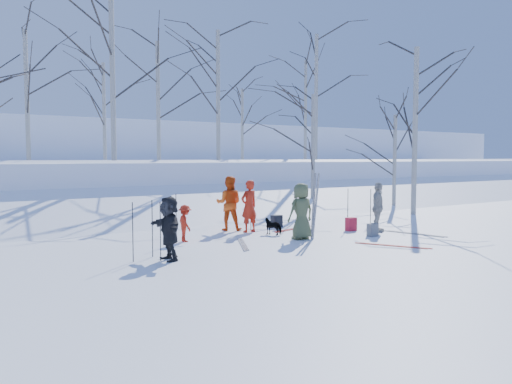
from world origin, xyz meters
TOP-DOWN VIEW (x-y plane):
  - ground at (0.00, 0.00)m, footprint 120.00×120.00m
  - snow_ramp at (0.00, 7.00)m, footprint 70.00×9.49m
  - snow_plateau at (0.00, 17.00)m, footprint 70.00×18.00m
  - far_hill at (0.00, 38.00)m, footprint 90.00×30.00m
  - skier_olive_center at (0.67, 0.16)m, footprint 0.81×0.55m
  - skier_red_north at (0.15, 2.13)m, footprint 0.63×0.46m
  - skier_redor_behind at (-0.19, 2.79)m, footprint 1.07×1.03m
  - skier_red_seated at (-2.28, 1.60)m, footprint 0.45×0.70m
  - skier_cream_east at (3.55, -0.02)m, footprint 0.97×0.80m
  - skier_grey_west at (-3.64, -0.50)m, footprint 0.47×1.37m
  - dog at (0.51, 1.32)m, footprint 0.54×0.66m
  - upright_ski_left at (0.93, -0.07)m, footprint 0.08×0.16m
  - upright_ski_right at (0.98, -0.10)m, footprint 0.12×0.23m
  - ski_pair_a at (4.18, -0.96)m, footprint 1.13×2.00m
  - ski_pair_b at (2.03, -2.00)m, footprint 1.83×2.07m
  - ski_pair_c at (-1.18, 0.32)m, footprint 1.69×2.06m
  - ski_pair_d at (1.68, 1.88)m, footprint 1.32×2.02m
  - ski_pole_a at (0.37, 2.38)m, footprint 0.02×0.02m
  - ski_pole_b at (-4.39, -0.22)m, footprint 0.02×0.02m
  - ski_pole_c at (-3.82, 0.07)m, footprint 0.02×0.02m
  - ski_pole_d at (3.41, 0.15)m, footprint 0.02×0.02m
  - ski_pole_e at (3.07, 0.82)m, footprint 0.02×0.02m
  - ski_pole_f at (-3.83, -0.47)m, footprint 0.02×0.02m
  - ski_pole_g at (-2.56, 1.55)m, footprint 0.02×0.02m
  - backpack_red at (3.03, 0.62)m, footprint 0.32×0.22m
  - backpack_grey at (2.77, -0.57)m, footprint 0.30×0.20m
  - backpack_dark at (1.50, 2.56)m, footprint 0.34×0.24m
  - birch_plateau_a at (6.57, 13.10)m, footprint 3.37×3.37m
  - birch_plateau_b at (0.93, 11.45)m, footprint 4.49×4.49m
  - birch_plateau_c at (-0.39, 15.72)m, footprint 4.17×4.17m
  - birch_plateau_d at (-1.73, 9.73)m, footprint 5.65×5.65m
  - birch_plateau_g at (12.35, 14.70)m, footprint 5.05×5.05m
  - birch_plateau_h at (9.85, 10.62)m, footprint 5.42×5.42m
  - birch_plateau_j at (-4.63, 12.33)m, footprint 4.46×4.46m
  - birch_plateau_k at (3.55, 10.35)m, footprint 4.94×4.94m
  - birch_edge_b at (8.36, 2.57)m, footprint 5.32×5.32m
  - birch_edge_c at (9.50, 4.62)m, footprint 3.57×3.57m
  - birch_edge_e at (5.78, 5.89)m, footprint 4.13×4.13m

SIDE VIEW (x-z plane):
  - ground at x=0.00m, z-range 0.00..0.00m
  - ski_pair_a at x=4.18m, z-range 0.00..0.02m
  - ski_pair_b at x=2.03m, z-range 0.00..0.02m
  - ski_pair_c at x=-1.18m, z-range 0.00..0.02m
  - ski_pair_d at x=1.68m, z-range 0.00..0.02m
  - snow_ramp at x=0.00m, z-range -1.91..2.21m
  - backpack_grey at x=2.77m, z-range 0.00..0.38m
  - backpack_dark at x=1.50m, z-range 0.00..0.40m
  - backpack_red at x=3.03m, z-range 0.00..0.42m
  - dog at x=0.51m, z-range 0.00..0.51m
  - skier_red_seated at x=-2.28m, z-range 0.00..1.02m
  - ski_pole_a at x=0.37m, z-range 0.00..1.34m
  - ski_pole_b at x=-4.39m, z-range 0.00..1.34m
  - ski_pole_c at x=-3.82m, z-range 0.00..1.34m
  - ski_pole_d at x=3.41m, z-range 0.00..1.34m
  - ski_pole_e at x=3.07m, z-range 0.00..1.34m
  - ski_pole_f at x=-3.83m, z-range 0.00..1.34m
  - ski_pole_g at x=-2.56m, z-range 0.00..1.34m
  - skier_grey_west at x=-3.64m, z-range 0.00..1.46m
  - skier_cream_east at x=3.55m, z-range 0.00..1.55m
  - skier_olive_center at x=0.67m, z-range 0.00..1.61m
  - skier_red_north at x=0.15m, z-range 0.00..1.63m
  - skier_redor_behind at x=-0.19m, z-range 0.00..1.73m
  - upright_ski_left at x=0.93m, z-range 0.00..1.90m
  - upright_ski_right at x=0.98m, z-range 0.00..1.90m
  - snow_plateau at x=0.00m, z-range -0.10..2.10m
  - far_hill at x=0.00m, z-range -1.00..5.00m
  - birch_edge_c at x=9.50m, z-range 0.00..4.25m
  - birch_edge_e at x=5.78m, z-range 0.00..5.05m
  - birch_edge_b at x=8.36m, z-range 0.00..6.74m
  - birch_plateau_a at x=6.57m, z-range 2.20..6.16m
  - birch_plateau_c at x=-0.39m, z-range 2.20..7.30m
  - birch_plateau_j at x=-4.63m, z-range 2.20..7.72m
  - birch_plateau_b at x=0.93m, z-range 2.20..7.75m
  - birch_plateau_k at x=3.55m, z-range 2.20..8.40m
  - birch_plateau_g at x=12.35m, z-range 2.20..8.56m
  - birch_plateau_h at x=9.85m, z-range 2.20..9.09m
  - birch_plateau_d at x=-1.73m, z-range 2.20..9.42m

